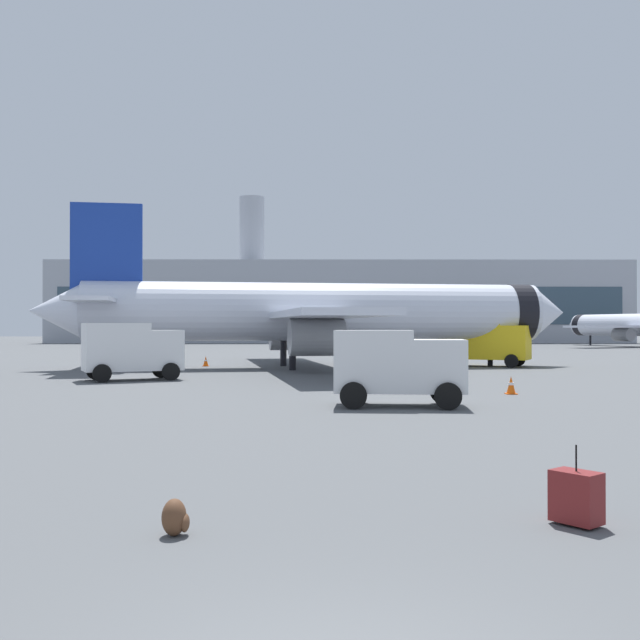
{
  "coord_description": "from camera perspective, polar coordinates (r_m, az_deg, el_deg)",
  "views": [
    {
      "loc": [
        -0.2,
        -5.46,
        2.72
      ],
      "look_at": [
        -0.03,
        26.28,
        3.0
      ],
      "focal_mm": 41.98,
      "sensor_mm": 36.0,
      "label": 1
    }
  ],
  "objects": [
    {
      "name": "service_truck",
      "position": [
        39.13,
        -14.18,
        -2.12
      ],
      "size": [
        5.28,
        4.04,
        2.9
      ],
      "color": "white",
      "rests_on": "ground"
    },
    {
      "name": "terminal_building",
      "position": [
        132.13,
        1.36,
        1.32
      ],
      "size": [
        96.57,
        21.79,
        25.63
      ],
      "color": "#9EA3AD",
      "rests_on": "ground"
    },
    {
      "name": "rolling_suitcase",
      "position": [
        11.08,
        18.95,
        -12.63
      ],
      "size": [
        0.71,
        0.75,
        1.1
      ],
      "color": "maroon",
      "rests_on": "ground"
    },
    {
      "name": "fuel_truck",
      "position": [
        52.46,
        12.3,
        -1.53
      ],
      "size": [
        6.45,
        4.75,
        3.2
      ],
      "color": "yellow",
      "rests_on": "ground"
    },
    {
      "name": "safety_cone_mid",
      "position": [
        51.82,
        -8.7,
        -3.13
      ],
      "size": [
        0.44,
        0.44,
        0.7
      ],
      "color": "#F2590C",
      "rests_on": "ground"
    },
    {
      "name": "airplane_at_gate",
      "position": [
        49.23,
        -0.43,
        0.58
      ],
      "size": [
        35.7,
        32.35,
        10.5
      ],
      "color": "silver",
      "rests_on": "ground"
    },
    {
      "name": "cargo_van",
      "position": [
        25.67,
        5.93,
        -3.34
      ],
      "size": [
        4.55,
        2.63,
        2.6
      ],
      "color": "white",
      "rests_on": "ground"
    },
    {
      "name": "safety_cone_near",
      "position": [
        31.11,
        14.36,
        -4.84
      ],
      "size": [
        0.44,
        0.44,
        0.73
      ],
      "color": "#F2590C",
      "rests_on": "ground"
    },
    {
      "name": "traveller_backpack",
      "position": [
        10.22,
        -10.97,
        -14.59
      ],
      "size": [
        0.36,
        0.4,
        0.48
      ],
      "color": "brown",
      "rests_on": "ground"
    }
  ]
}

